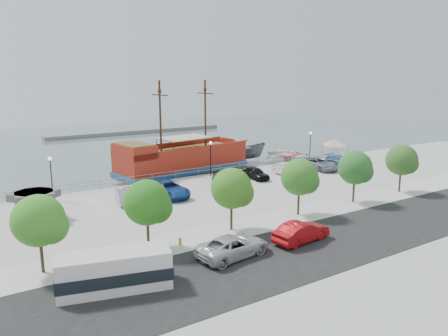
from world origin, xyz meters
TOP-DOWN VIEW (x-y plane):
  - ground at (0.00, 0.00)m, footprint 160.00×160.00m
  - land_slab at (0.00, -21.00)m, footprint 100.00×58.00m
  - street at (0.00, -16.00)m, footprint 100.00×8.00m
  - sidewalk at (0.00, -10.00)m, footprint 100.00×4.00m
  - seawall_railing at (0.00, 7.80)m, footprint 50.00×0.06m
  - far_shore at (10.00, 55.00)m, footprint 40.00×3.00m
  - pirate_ship at (0.58, 12.23)m, footprint 20.63×8.51m
  - patrol_boat at (11.25, 15.31)m, footprint 6.97×3.91m
  - speedboat at (17.19, 11.36)m, footprint 7.48×9.19m
  - dock_west at (-14.75, 9.20)m, footprint 7.50×2.30m
  - dock_mid at (8.97, 9.20)m, footprint 6.92×4.13m
  - dock_east at (17.33, 9.20)m, footprint 7.04×2.26m
  - shed at (-20.52, 0.87)m, footprint 3.28×3.28m
  - canopy_tent at (20.02, 5.70)m, footprint 4.44×4.44m
  - street_van at (-10.74, -14.31)m, footprint 5.58×3.11m
  - street_sedan at (-5.07, -14.81)m, footprint 4.80×2.13m
  - shuttle_bus at (-18.94, -14.50)m, footprint 6.73×3.78m
  - fire_hydrant at (-12.92, -10.80)m, footprint 0.23×0.23m
  - lamp_post_left at (-18.00, 6.50)m, footprint 0.36×0.36m
  - lamp_post_mid at (0.00, 6.50)m, footprint 0.36×0.36m
  - lamp_post_right at (16.00, 6.50)m, footprint 0.36×0.36m
  - tree_a at (-21.85, -10.07)m, footprint 3.30×3.20m
  - tree_b at (-14.85, -10.07)m, footprint 3.30×3.20m
  - tree_c at (-7.85, -10.07)m, footprint 3.30×3.20m
  - tree_d at (-0.85, -10.07)m, footprint 3.30×3.20m
  - tree_e at (6.15, -10.07)m, footprint 3.30×3.20m
  - tree_f at (13.15, -10.07)m, footprint 3.30×3.20m
  - parked_car_b at (-12.41, 1.74)m, footprint 2.24×4.43m
  - parked_car_c at (-7.97, 1.44)m, footprint 2.84×5.81m
  - parked_car_d at (-0.99, 1.48)m, footprint 3.08×5.44m
  - parked_car_e at (3.84, 2.74)m, footprint 1.68×4.09m
  - parked_car_f at (7.98, 1.97)m, footprint 1.96×4.71m
  - parked_car_g at (13.81, 2.44)m, footprint 2.72×5.68m
  - parked_car_h at (17.49, 2.01)m, footprint 2.06×4.96m

SIDE VIEW (x-z plane):
  - ground at x=0.00m, z-range -1.00..-1.00m
  - dock_mid at x=8.97m, z-range -1.00..-0.62m
  - dock_east at x=17.33m, z-range -1.00..-0.60m
  - dock_west at x=-14.75m, z-range -1.00..-0.57m
  - land_slab at x=0.00m, z-range -1.20..0.00m
  - far_shore at x=10.00m, z-range -1.00..-0.20m
  - speedboat at x=17.19m, z-range -1.00..0.67m
  - street at x=0.00m, z-range -0.01..0.03m
  - sidewalk at x=0.00m, z-range -0.01..0.04m
  - patrol_boat at x=11.25m, z-range -1.00..1.55m
  - fire_hydrant at x=-12.92m, z-range 0.03..0.70m
  - seawall_railing at x=0.00m, z-range 0.03..1.03m
  - parked_car_e at x=3.84m, z-range 0.00..1.39m
  - parked_car_b at x=-12.41m, z-range 0.00..1.39m
  - parked_car_h at x=17.49m, z-range 0.00..1.43m
  - street_van at x=-10.74m, z-range 0.00..1.47m
  - parked_car_d at x=-0.99m, z-range 0.00..1.49m
  - parked_car_f at x=7.98m, z-range 0.00..1.51m
  - street_sedan at x=-5.07m, z-range 0.00..1.53m
  - parked_car_g at x=13.81m, z-range 0.00..1.56m
  - parked_car_c at x=-7.97m, z-range 0.00..1.59m
  - shuttle_bus at x=-18.94m, z-range -0.03..2.21m
  - pirate_ship at x=0.58m, z-range -5.27..7.57m
  - shed at x=-20.52m, z-range 0.08..2.55m
  - lamp_post_left at x=-18.00m, z-range 0.80..5.08m
  - lamp_post_mid at x=0.00m, z-range 0.80..5.08m
  - lamp_post_right at x=16.00m, z-range 0.80..5.08m
  - canopy_tent at x=20.02m, z-range 1.29..4.78m
  - tree_a at x=-21.85m, z-range 0.80..5.80m
  - tree_b at x=-14.85m, z-range 0.80..5.80m
  - tree_c at x=-7.85m, z-range 0.80..5.80m
  - tree_d at x=-0.85m, z-range 0.80..5.80m
  - tree_e at x=6.15m, z-range 0.80..5.80m
  - tree_f at x=13.15m, z-range 0.80..5.80m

